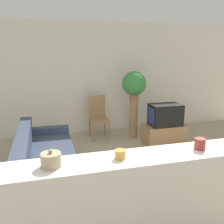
{
  "coord_description": "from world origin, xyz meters",
  "views": [
    {
      "loc": [
        -0.76,
        -2.62,
        1.98
      ],
      "look_at": [
        0.5,
        1.89,
        0.85
      ],
      "focal_mm": 40.0,
      "sensor_mm": 36.0,
      "label": 1
    }
  ],
  "objects_px": {
    "couch": "(44,161)",
    "television": "(165,115)",
    "decorative_bowl": "(51,160)",
    "potted_plant": "(134,84)",
    "wooden_chair": "(98,115)"
  },
  "relations": [
    {
      "from": "couch",
      "to": "television",
      "type": "distance_m",
      "value": 2.73
    },
    {
      "from": "couch",
      "to": "television",
      "type": "xyz_separation_m",
      "value": [
        2.57,
        0.85,
        0.39
      ]
    },
    {
      "from": "wooden_chair",
      "to": "potted_plant",
      "type": "xyz_separation_m",
      "value": [
        0.8,
        -0.23,
        0.74
      ]
    },
    {
      "from": "wooden_chair",
      "to": "television",
      "type": "bearing_deg",
      "value": -32.28
    },
    {
      "from": "decorative_bowl",
      "to": "wooden_chair",
      "type": "bearing_deg",
      "value": 70.9
    },
    {
      "from": "wooden_chair",
      "to": "potted_plant",
      "type": "height_order",
      "value": "potted_plant"
    },
    {
      "from": "television",
      "to": "potted_plant",
      "type": "height_order",
      "value": "potted_plant"
    },
    {
      "from": "television",
      "to": "potted_plant",
      "type": "distance_m",
      "value": 0.99
    },
    {
      "from": "couch",
      "to": "wooden_chair",
      "type": "distance_m",
      "value": 2.11
    },
    {
      "from": "couch",
      "to": "television",
      "type": "bearing_deg",
      "value": 18.27
    },
    {
      "from": "potted_plant",
      "to": "decorative_bowl",
      "type": "bearing_deg",
      "value": -121.87
    },
    {
      "from": "couch",
      "to": "decorative_bowl",
      "type": "distance_m",
      "value": 1.91
    },
    {
      "from": "couch",
      "to": "wooden_chair",
      "type": "bearing_deg",
      "value": 52.87
    },
    {
      "from": "decorative_bowl",
      "to": "couch",
      "type": "bearing_deg",
      "value": 92.7
    },
    {
      "from": "couch",
      "to": "television",
      "type": "height_order",
      "value": "television"
    }
  ]
}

